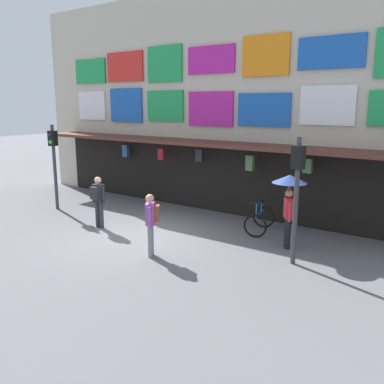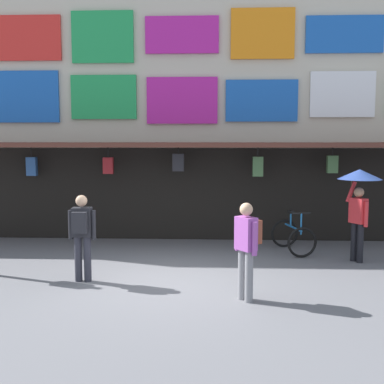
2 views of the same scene
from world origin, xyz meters
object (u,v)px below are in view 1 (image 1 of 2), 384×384
Objects in this scene: pedestrian_in_blue at (98,198)px; pedestrian_with_umbrella at (289,191)px; traffic_light_far at (297,180)px; pedestrian_in_green at (151,220)px; bicycle_parked at (260,220)px; traffic_light_near at (54,153)px.

pedestrian_with_umbrella is at bearing 17.09° from pedestrian_in_blue.
traffic_light_far is at bearing -58.91° from pedestrian_with_umbrella.
bicycle_parked is at bearing 68.86° from pedestrian_in_green.
pedestrian_in_blue is (-3.08, 0.93, 0.00)m from pedestrian_in_green.
traffic_light_far is 6.47m from pedestrian_in_blue.
bicycle_parked is at bearing 135.57° from traffic_light_far.
traffic_light_near is at bearing -166.33° from bicycle_parked.
traffic_light_near is 3.48m from pedestrian_in_blue.
traffic_light_near is 1.90× the size of pedestrian_in_blue.
pedestrian_in_green is 1.00× the size of pedestrian_in_blue.
pedestrian_with_umbrella is 1.24× the size of pedestrian_in_blue.
traffic_light_near reaches higher than bicycle_parked.
traffic_light_near is 9.00m from pedestrian_with_umbrella.
traffic_light_far is at bearing -44.43° from bicycle_parked.
pedestrian_in_green is 3.83m from pedestrian_with_umbrella.
traffic_light_near is at bearing 165.04° from pedestrian_in_green.
pedestrian_in_green is 3.22m from pedestrian_in_blue.
pedestrian_in_blue is (-5.73, -1.76, -0.66)m from pedestrian_with_umbrella.
pedestrian_with_umbrella is (-0.60, 0.99, -0.50)m from traffic_light_far.
traffic_light_far is 3.16m from bicycle_parked.
traffic_light_near is at bearing 166.83° from pedestrian_in_blue.
traffic_light_far is at bearing 6.92° from pedestrian_in_blue.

